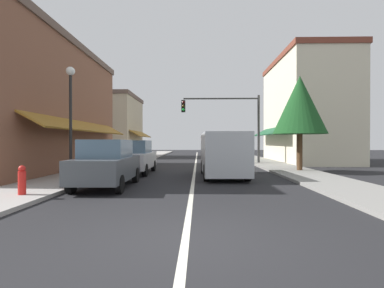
# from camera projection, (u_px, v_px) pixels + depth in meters

# --- Properties ---
(ground_plane) EXTENTS (80.00, 80.00, 0.00)m
(ground_plane) POSITION_uv_depth(u_px,v_px,m) (196.00, 164.00, 23.05)
(ground_plane) COLOR black
(sidewalk_left) EXTENTS (2.60, 56.00, 0.12)m
(sidewalk_left) POSITION_uv_depth(u_px,v_px,m) (125.00, 163.00, 23.17)
(sidewalk_left) COLOR #A39E99
(sidewalk_left) RESTS_ON ground
(sidewalk_right) EXTENTS (2.60, 56.00, 0.12)m
(sidewalk_right) POSITION_uv_depth(u_px,v_px,m) (267.00, 163.00, 22.93)
(sidewalk_right) COLOR gray
(sidewalk_right) RESTS_ON ground
(lane_center_stripe) EXTENTS (0.14, 52.00, 0.01)m
(lane_center_stripe) POSITION_uv_depth(u_px,v_px,m) (196.00, 164.00, 23.05)
(lane_center_stripe) COLOR silver
(lane_center_stripe) RESTS_ON ground
(storefront_left_block) EXTENTS (5.99, 14.20, 7.55)m
(storefront_left_block) POSITION_uv_depth(u_px,v_px,m) (38.00, 106.00, 17.23)
(storefront_left_block) COLOR brown
(storefront_left_block) RESTS_ON ground
(storefront_right_block) EXTENTS (6.18, 10.20, 8.70)m
(storefront_right_block) POSITION_uv_depth(u_px,v_px,m) (306.00, 110.00, 24.82)
(storefront_right_block) COLOR beige
(storefront_right_block) RESTS_ON ground
(storefront_far_left) EXTENTS (7.16, 8.20, 6.88)m
(storefront_far_left) POSITION_uv_depth(u_px,v_px,m) (110.00, 126.00, 33.24)
(storefront_far_left) COLOR #BCAD8E
(storefront_far_left) RESTS_ON ground
(parked_car_nearest_left) EXTENTS (1.85, 4.14, 1.77)m
(parked_car_nearest_left) POSITION_uv_depth(u_px,v_px,m) (107.00, 164.00, 10.95)
(parked_car_nearest_left) COLOR #4C5156
(parked_car_nearest_left) RESTS_ON ground
(parked_car_second_left) EXTENTS (1.79, 4.10, 1.77)m
(parked_car_second_left) POSITION_uv_depth(u_px,v_px,m) (135.00, 157.00, 15.81)
(parked_car_second_left) COLOR silver
(parked_car_second_left) RESTS_ON ground
(van_in_lane) EXTENTS (2.10, 5.23, 2.12)m
(van_in_lane) POSITION_uv_depth(u_px,v_px,m) (223.00, 153.00, 14.29)
(van_in_lane) COLOR #B2B7BC
(van_in_lane) RESTS_ON ground
(traffic_signal_mast_arm) EXTENTS (5.97, 0.50, 5.25)m
(traffic_signal_mast_arm) POSITION_uv_depth(u_px,v_px,m) (230.00, 116.00, 22.51)
(traffic_signal_mast_arm) COLOR #333333
(traffic_signal_mast_arm) RESTS_ON ground
(street_lamp_left_near) EXTENTS (0.36, 0.36, 4.81)m
(street_lamp_left_near) POSITION_uv_depth(u_px,v_px,m) (71.00, 105.00, 12.31)
(street_lamp_left_near) COLOR black
(street_lamp_left_near) RESTS_ON ground
(tree_right_near) EXTENTS (2.95, 2.95, 5.38)m
(tree_right_near) POSITION_uv_depth(u_px,v_px,m) (300.00, 105.00, 16.49)
(tree_right_near) COLOR #4C331E
(tree_right_near) RESTS_ON ground
(fire_hydrant) EXTENTS (0.22, 0.22, 0.87)m
(fire_hydrant) POSITION_uv_depth(u_px,v_px,m) (22.00, 180.00, 8.81)
(fire_hydrant) COLOR red
(fire_hydrant) RESTS_ON ground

